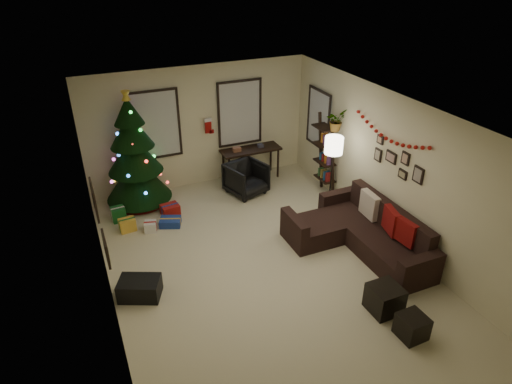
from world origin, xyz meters
TOP-DOWN VIEW (x-y plane):
  - floor at (0.00, 0.00)m, footprint 7.00×7.00m
  - ceiling at (0.00, 0.00)m, footprint 7.00×7.00m
  - wall_back at (0.00, 3.50)m, footprint 5.00×0.00m
  - wall_front at (0.00, -3.50)m, footprint 5.00×0.00m
  - wall_left at (-2.50, 0.00)m, footprint 0.00×7.00m
  - wall_right at (2.50, 0.00)m, footprint 0.00×7.00m
  - window_back_left at (-0.95, 3.47)m, footprint 1.05×0.06m
  - window_back_right at (0.95, 3.47)m, footprint 1.05×0.06m
  - window_right_wall at (2.47, 2.55)m, footprint 0.06×0.90m
  - christmas_tree at (-1.52, 3.11)m, footprint 1.36×1.36m
  - presents at (-1.53, 2.21)m, footprint 1.30×0.89m
  - sofa at (1.86, -0.12)m, footprint 1.75×2.55m
  - pillow_red_a at (2.21, -0.83)m, footprint 0.15×0.43m
  - pillow_red_b at (2.21, -0.45)m, footprint 0.22×0.46m
  - pillow_cream at (2.21, 0.17)m, footprint 0.16×0.48m
  - ottoman_near at (1.21, -1.65)m, footprint 0.45×0.45m
  - ottoman_far at (1.24, -2.23)m, footprint 0.38×0.38m
  - desk at (1.11, 3.22)m, footprint 1.39×0.50m
  - desk_chair at (0.73, 2.57)m, footprint 0.87×0.84m
  - bookshelf at (2.30, 1.91)m, footprint 0.30×0.53m
  - potted_plant at (2.30, 1.64)m, footprint 0.65×0.62m
  - floor_lamp at (1.95, 1.12)m, footprint 0.35×0.35m
  - art_map at (-2.48, 0.80)m, footprint 0.04×0.60m
  - art_abstract at (-2.48, -0.51)m, footprint 0.04×0.45m
  - gallery at (2.48, -0.07)m, footprint 0.03×1.25m
  - garland at (2.45, 0.20)m, footprint 0.08×1.90m
  - stocking_left at (-0.14, 3.59)m, footprint 0.20×0.05m
  - stocking_right at (0.19, 3.41)m, footprint 0.20×0.05m
  - storage_bin at (-2.09, 0.12)m, footprint 0.75×0.64m

SIDE VIEW (x-z plane):
  - floor at x=0.00m, z-range 0.00..0.00m
  - presents at x=-1.53m, z-range -0.03..0.25m
  - storage_bin at x=-2.09m, z-range 0.00..0.31m
  - ottoman_far at x=1.24m, z-range 0.00..0.35m
  - ottoman_near at x=1.21m, z-range 0.00..0.43m
  - sofa at x=1.86m, z-range -0.15..0.69m
  - desk_chair at x=0.73m, z-range 0.00..0.72m
  - pillow_cream at x=2.21m, z-range 0.39..0.87m
  - pillow_red_a at x=2.21m, z-range 0.43..0.85m
  - pillow_red_b at x=2.21m, z-range 0.42..0.86m
  - desk at x=1.11m, z-range 0.29..1.03m
  - bookshelf at x=2.30m, z-range -0.03..1.78m
  - christmas_tree at x=-1.52m, z-range -0.22..2.31m
  - wall_left at x=-2.50m, z-range -2.15..4.85m
  - wall_right at x=2.50m, z-range -2.15..4.85m
  - wall_back at x=0.00m, z-range -1.15..3.85m
  - wall_front at x=0.00m, z-range -1.15..3.85m
  - stocking_right at x=0.19m, z-range 1.21..1.57m
  - floor_lamp at x=1.95m, z-range 0.56..2.23m
  - stocking_left at x=-0.14m, z-range 1.26..1.62m
  - art_abstract at x=-2.48m, z-range 1.27..1.62m
  - art_map at x=-2.48m, z-range 1.23..1.73m
  - window_right_wall at x=2.47m, z-range 0.85..2.15m
  - window_back_left at x=-0.95m, z-range 0.80..2.30m
  - window_back_right at x=0.95m, z-range 0.80..2.30m
  - gallery at x=2.48m, z-range 1.30..1.84m
  - potted_plant at x=2.30m, z-range 1.56..2.12m
  - garland at x=2.45m, z-range 1.84..2.14m
  - ceiling at x=0.00m, z-range 2.70..2.70m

